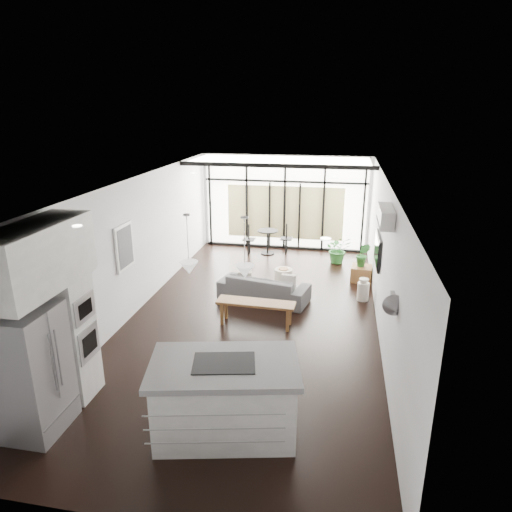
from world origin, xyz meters
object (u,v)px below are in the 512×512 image
(fridge, at_px, (32,372))
(pouf, at_px, (283,276))
(sofa, at_px, (264,283))
(milk_can, at_px, (363,289))
(island, at_px, (225,398))
(tv, at_px, (378,250))
(console_bench, at_px, (256,313))

(fridge, distance_m, pouf, 6.47)
(sofa, height_order, pouf, sofa)
(pouf, distance_m, milk_can, 2.02)
(island, distance_m, fridge, 2.54)
(milk_can, xyz_separation_m, tv, (0.21, -0.35, 1.04))
(milk_can, bearing_deg, island, -112.21)
(console_bench, bearing_deg, pouf, 86.07)
(island, distance_m, console_bench, 3.18)
(console_bench, relative_size, tv, 1.42)
(sofa, xyz_separation_m, milk_can, (2.19, 0.40, -0.13))
(fridge, distance_m, tv, 6.73)
(pouf, distance_m, tv, 2.61)
(island, bearing_deg, tv, 51.95)
(fridge, bearing_deg, tv, 46.21)
(fridge, height_order, console_bench, fridge)
(pouf, xyz_separation_m, milk_can, (1.89, -0.71, 0.08))
(pouf, relative_size, tv, 0.40)
(tv, bearing_deg, pouf, 153.32)
(sofa, bearing_deg, tv, -166.37)
(island, bearing_deg, fridge, 177.07)
(tv, bearing_deg, fridge, -133.79)
(sofa, bearing_deg, fridge, 77.42)
(tv, bearing_deg, milk_can, 121.19)
(island, relative_size, milk_can, 3.73)
(fridge, relative_size, console_bench, 1.13)
(sofa, bearing_deg, console_bench, 104.89)
(console_bench, distance_m, milk_can, 2.70)
(pouf, bearing_deg, fridge, -113.32)
(sofa, distance_m, console_bench, 1.25)
(sofa, height_order, console_bench, sofa)
(island, relative_size, tv, 1.75)
(sofa, bearing_deg, pouf, -92.74)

